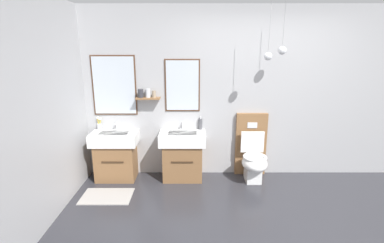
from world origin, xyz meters
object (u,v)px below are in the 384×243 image
Objects in this scene: vanity_sink_right at (183,154)px; soap_dispenser at (201,124)px; toilet at (253,156)px; toothbrush_cup at (100,126)px; vanity_sink_left at (116,154)px.

vanity_sink_right is 3.64× the size of soap_dispenser.
toothbrush_cup is (-2.36, 0.16, 0.43)m from toilet.
soap_dispenser reaches higher than vanity_sink_left.
vanity_sink_left is at bearing 179.69° from toilet.
soap_dispenser is (1.56, 0.01, 0.03)m from toothbrush_cup.
vanity_sink_left is 3.64× the size of soap_dispenser.
toothbrush_cup is at bearing 176.09° from toilet.
toilet reaches higher than soap_dispenser.
vanity_sink_right is 0.74× the size of toilet.
vanity_sink_left is 2.09m from toilet.
toilet is at bearing -0.62° from vanity_sink_right.
vanity_sink_left is 0.51m from toothbrush_cup.
toothbrush_cup is at bearing 150.52° from vanity_sink_left.
vanity_sink_left and vanity_sink_right have the same top height.
vanity_sink_right is at bearing -6.63° from toothbrush_cup.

